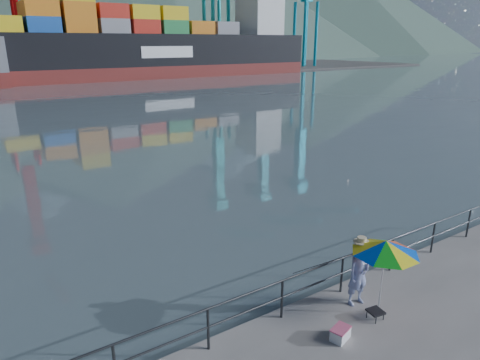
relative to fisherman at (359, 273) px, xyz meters
name	(u,v)px	position (x,y,z in m)	size (l,w,h in m)	color
far_dock	(35,74)	(7.06, 91.88, -0.84)	(200.00, 40.00, 0.40)	#514F4C
guardrail	(247,312)	(-2.94, 0.58, -0.32)	(22.00, 0.06, 1.03)	#2D3033
container_stacks	(139,58)	(29.81, 92.61, 1.86)	(58.00, 5.40, 7.80)	gray
fisherman	(359,273)	(0.00, 0.00, 0.00)	(0.61, 0.40, 1.68)	navy
beach_umbrella	(386,247)	(0.15, -0.57, 0.92)	(2.03, 2.03, 1.92)	white
folding_stool	(375,314)	(-0.13, -0.71, -0.72)	(0.39, 0.39, 0.23)	black
cooler_bag	(340,334)	(-1.36, -0.76, -0.71)	(0.45, 0.30, 0.26)	silver
fishing_rod	(323,294)	(-0.40, 0.76, -0.84)	(0.02, 0.02, 2.34)	black
container_ship	(164,44)	(27.66, 73.28, 4.96)	(63.64, 10.61, 18.10)	maroon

